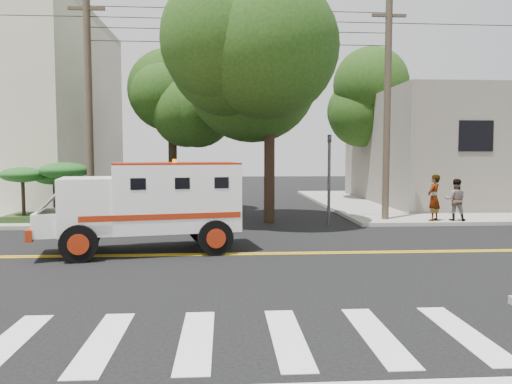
{
  "coord_description": "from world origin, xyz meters",
  "views": [
    {
      "loc": [
        -0.37,
        -13.94,
        2.82
      ],
      "look_at": [
        0.67,
        2.15,
        1.6
      ],
      "focal_mm": 35.0,
      "sensor_mm": 36.0,
      "label": 1
    }
  ],
  "objects": [
    {
      "name": "traffic_signal",
      "position": [
        3.8,
        5.6,
        2.23
      ],
      "size": [
        0.15,
        0.18,
        3.6
      ],
      "color": "#3F3F42",
      "rests_on": "ground"
    },
    {
      "name": "armored_truck",
      "position": [
        -2.51,
        0.55,
        1.47
      ],
      "size": [
        5.96,
        3.17,
        2.58
      ],
      "rotation": [
        0.0,
        0.0,
        0.2
      ],
      "color": "white",
      "rests_on": "ground"
    },
    {
      "name": "utility_pole_left",
      "position": [
        -5.6,
        6.0,
        4.5
      ],
      "size": [
        0.28,
        0.28,
        9.0
      ],
      "primitive_type": "cylinder",
      "color": "#382D23",
      "rests_on": "ground"
    },
    {
      "name": "pedestrian_b",
      "position": [
        8.95,
        5.5,
        1.0
      ],
      "size": [
        1.0,
        0.89,
        1.69
      ],
      "primitive_type": "imported",
      "rotation": [
        0.0,
        0.0,
        2.78
      ],
      "color": "gray",
      "rests_on": "sidewalk_ne"
    },
    {
      "name": "building_right",
      "position": [
        15.0,
        14.0,
        3.15
      ],
      "size": [
        14.0,
        12.0,
        6.0
      ],
      "primitive_type": "cube",
      "color": "slate",
      "rests_on": "sidewalk_ne"
    },
    {
      "name": "accessibility_sign",
      "position": [
        -6.2,
        6.17,
        1.37
      ],
      "size": [
        0.45,
        0.1,
        2.02
      ],
      "color": "#3F3F42",
      "rests_on": "ground"
    },
    {
      "name": "palm_planter",
      "position": [
        -7.44,
        6.62,
        1.65
      ],
      "size": [
        3.52,
        2.63,
        2.36
      ],
      "color": "#1E3314",
      "rests_on": "sidewalk_nw"
    },
    {
      "name": "sidewalk_ne",
      "position": [
        13.5,
        13.5,
        0.07
      ],
      "size": [
        17.0,
        17.0,
        0.15
      ],
      "primitive_type": "cube",
      "color": "gray",
      "rests_on": "ground"
    },
    {
      "name": "tree_main",
      "position": [
        1.94,
        6.21,
        7.2
      ],
      "size": [
        6.08,
        5.7,
        9.85
      ],
      "color": "black",
      "rests_on": "ground"
    },
    {
      "name": "tree_left",
      "position": [
        -2.68,
        11.79,
        5.73
      ],
      "size": [
        4.48,
        4.2,
        7.7
      ],
      "color": "black",
      "rests_on": "ground"
    },
    {
      "name": "pedestrian_a",
      "position": [
        8.05,
        5.5,
        1.08
      ],
      "size": [
        0.8,
        0.79,
        1.86
      ],
      "primitive_type": "imported",
      "rotation": [
        0.0,
        0.0,
        3.89
      ],
      "color": "gray",
      "rests_on": "sidewalk_ne"
    },
    {
      "name": "tree_right",
      "position": [
        8.84,
        15.77,
        6.09
      ],
      "size": [
        4.8,
        4.5,
        8.2
      ],
      "color": "black",
      "rests_on": "ground"
    },
    {
      "name": "utility_pole_right",
      "position": [
        6.3,
        6.2,
        4.5
      ],
      "size": [
        0.28,
        0.28,
        9.0
      ],
      "primitive_type": "cylinder",
      "color": "#382D23",
      "rests_on": "ground"
    },
    {
      "name": "ground",
      "position": [
        0.0,
        0.0,
        0.0
      ],
      "size": [
        100.0,
        100.0,
        0.0
      ],
      "primitive_type": "plane",
      "color": "black",
      "rests_on": "ground"
    }
  ]
}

